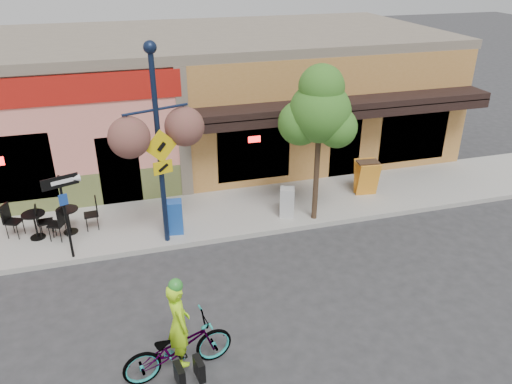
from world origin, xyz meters
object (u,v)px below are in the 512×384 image
street_tree (318,145)px  cyclist_rider (180,334)px  one_way_sign (66,218)px  lamp_post (159,149)px  newspaper_box_grey (287,202)px  bicycle (178,348)px  building (194,95)px  newspaper_box_blue (175,217)px

street_tree → cyclist_rider: bearing=-134.6°
cyclist_rider → street_tree: 6.65m
one_way_sign → lamp_post: bearing=-16.2°
lamp_post → one_way_sign: bearing=165.5°
cyclist_rider → newspaper_box_grey: bearing=-47.3°
one_way_sign → street_tree: 6.76m
bicycle → one_way_sign: (-2.07, 4.41, 0.73)m
building → one_way_sign: building is taller
one_way_sign → newspaper_box_blue: 2.81m
bicycle → newspaper_box_blue: bicycle is taller
lamp_post → street_tree: lamp_post is taller
bicycle → lamp_post: bearing=-13.8°
newspaper_box_grey → building: bearing=124.1°
bicycle → lamp_post: lamp_post is taller
lamp_post → newspaper_box_grey: lamp_post is taller
street_tree → lamp_post: bearing=-179.3°
bicycle → street_tree: bearing=-54.6°
building → lamp_post: bearing=-106.4°
street_tree → building: bearing=109.0°
newspaper_box_blue → one_way_sign: bearing=-161.7°
building → bicycle: (-2.31, -11.26, -1.70)m
building → street_tree: size_ratio=4.04×
bicycle → newspaper_box_blue: (0.61, 4.91, 0.07)m
building → one_way_sign: 8.19m
cyclist_rider → one_way_sign: 4.91m
bicycle → one_way_sign: bearing=15.5°
newspaper_box_grey → one_way_sign: bearing=-154.6°
cyclist_rider → newspaper_box_grey: (3.83, 4.95, -0.27)m
bicycle → cyclist_rider: cyclist_rider is taller
lamp_post → newspaper_box_blue: (0.28, 0.36, -2.14)m
building → lamp_post: lamp_post is taller
building → bicycle: bearing=-101.6°
bicycle → street_tree: street_tree is taller
lamp_post → bicycle: bearing=-112.2°
bicycle → cyclist_rider: (0.05, 0.00, 0.31)m
building → newspaper_box_blue: building is taller
cyclist_rider → lamp_post: size_ratio=0.33×
building → cyclist_rider: (-2.26, -11.26, -1.39)m
bicycle → lamp_post: (0.34, 4.55, 2.21)m
building → lamp_post: (-1.98, -6.70, 0.52)m
newspaper_box_grey → street_tree: size_ratio=0.20×
lamp_post → street_tree: bearing=-17.3°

